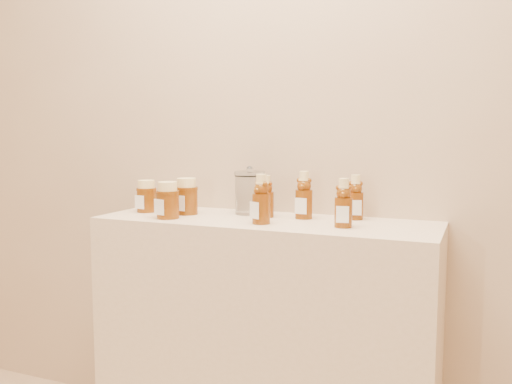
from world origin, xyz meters
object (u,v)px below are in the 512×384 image
at_px(display_table, 264,343).
at_px(honey_jar_left, 147,196).
at_px(bear_bottle_front_left, 261,196).
at_px(bear_bottle_back_left, 266,194).
at_px(glass_canister, 250,191).

distance_m(display_table, honey_jar_left, 0.71).
xyz_separation_m(bear_bottle_front_left, honey_jar_left, (-0.51, 0.08, -0.03)).
xyz_separation_m(bear_bottle_back_left, honey_jar_left, (-0.48, -0.05, -0.02)).
xyz_separation_m(bear_bottle_back_left, glass_canister, (-0.09, 0.05, 0.00)).
relative_size(display_table, glass_canister, 6.84).
bearing_deg(honey_jar_left, display_table, 10.26).
bearing_deg(bear_bottle_back_left, honey_jar_left, -161.60).
height_order(bear_bottle_front_left, honey_jar_left, bear_bottle_front_left).
bearing_deg(honey_jar_left, glass_canister, 25.02).
bearing_deg(bear_bottle_front_left, honey_jar_left, -164.76).
distance_m(display_table, bear_bottle_back_left, 0.54).
height_order(display_table, bear_bottle_back_left, bear_bottle_back_left).
distance_m(display_table, glass_canister, 0.56).
height_order(bear_bottle_back_left, glass_canister, glass_canister).
bearing_deg(bear_bottle_front_left, bear_bottle_back_left, 129.70).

